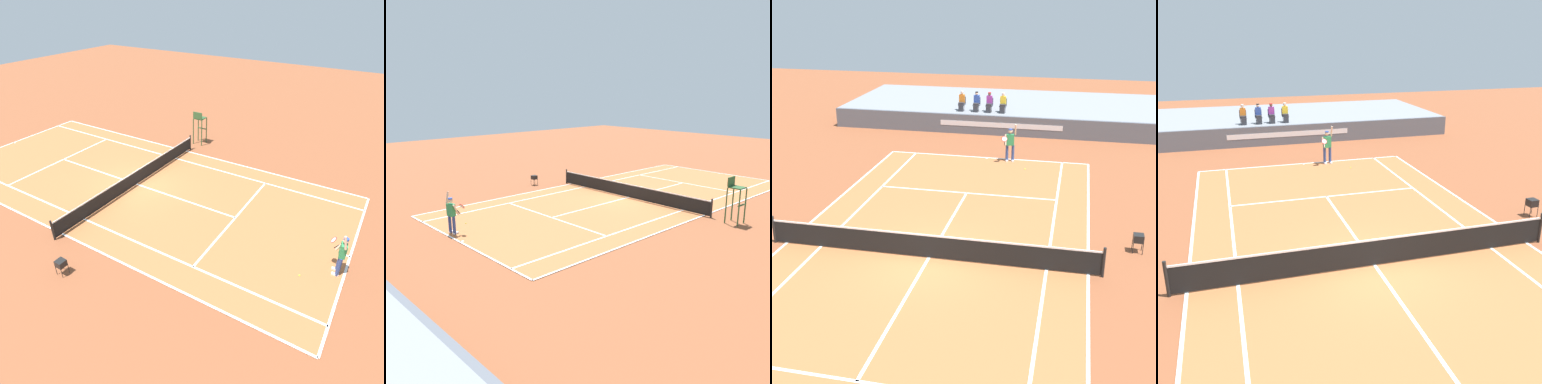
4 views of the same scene
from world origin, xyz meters
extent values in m
plane|color=brown|center=(0.00, 0.00, 0.00)|extent=(80.00, 80.00, 0.00)
cube|color=#B76638|center=(0.00, 0.00, 0.01)|extent=(10.98, 23.78, 0.02)
cube|color=white|center=(0.00, 11.89, 0.02)|extent=(10.98, 0.10, 0.01)
cube|color=white|center=(-5.49, 0.00, 0.02)|extent=(0.10, 23.78, 0.01)
cube|color=white|center=(5.49, 0.00, 0.02)|extent=(0.10, 23.78, 0.01)
cube|color=white|center=(-4.11, 0.00, 0.02)|extent=(0.10, 23.78, 0.01)
cube|color=white|center=(4.11, 0.00, 0.02)|extent=(0.10, 23.78, 0.01)
cube|color=white|center=(0.00, 6.40, 0.02)|extent=(8.22, 0.10, 0.01)
cube|color=white|center=(0.00, -6.40, 0.02)|extent=(8.22, 0.10, 0.01)
cube|color=white|center=(0.00, 0.00, 0.02)|extent=(0.10, 12.80, 0.01)
cube|color=white|center=(0.00, 11.79, 0.02)|extent=(0.10, 0.20, 0.01)
cylinder|color=black|center=(-5.94, 0.00, 0.54)|extent=(0.10, 0.10, 1.07)
cylinder|color=black|center=(5.94, 0.00, 0.54)|extent=(0.10, 0.10, 1.07)
cube|color=black|center=(0.00, 0.00, 0.48)|extent=(11.78, 0.02, 0.84)
cube|color=white|center=(0.00, 0.00, 0.90)|extent=(11.78, 0.03, 0.06)
cube|color=#565B66|center=(0.00, 16.74, 0.63)|extent=(22.24, 0.24, 1.25)
cube|color=silver|center=(0.00, 16.62, 0.69)|extent=(7.78, 0.01, 0.32)
cube|color=gray|center=(0.00, 21.41, 0.63)|extent=(22.24, 9.10, 1.25)
cube|color=#474C56|center=(-2.74, 17.78, 1.66)|extent=(0.44, 0.44, 0.06)
cube|color=#474C56|center=(-2.74, 17.98, 1.91)|extent=(0.44, 0.06, 0.44)
cylinder|color=#4C4C51|center=(-2.56, 17.63, 1.44)|extent=(0.04, 0.04, 0.38)
cylinder|color=#4C4C51|center=(-2.92, 17.63, 1.44)|extent=(0.04, 0.04, 0.38)
cube|color=#2D2D33|center=(-2.74, 17.68, 1.74)|extent=(0.34, 0.44, 0.16)
cube|color=#2D2D33|center=(-2.74, 17.48, 1.47)|extent=(0.30, 0.14, 0.44)
cube|color=orange|center=(-2.74, 17.84, 2.03)|extent=(0.36, 0.22, 0.52)
sphere|color=beige|center=(-2.74, 17.84, 2.40)|extent=(0.20, 0.20, 0.20)
cylinder|color=white|center=(-2.74, 17.84, 2.49)|extent=(0.19, 0.19, 0.05)
cube|color=#474C56|center=(-1.76, 17.78, 1.66)|extent=(0.44, 0.44, 0.06)
cube|color=#474C56|center=(-1.76, 17.98, 1.91)|extent=(0.44, 0.06, 0.44)
cylinder|color=#4C4C51|center=(-1.59, 17.63, 1.44)|extent=(0.04, 0.04, 0.38)
cylinder|color=#4C4C51|center=(-1.94, 17.63, 1.44)|extent=(0.04, 0.04, 0.38)
cube|color=#2D2D33|center=(-1.76, 17.68, 1.74)|extent=(0.34, 0.44, 0.16)
cube|color=#2D2D33|center=(-1.76, 17.48, 1.47)|extent=(0.30, 0.14, 0.44)
cube|color=#2D4CA8|center=(-1.76, 17.84, 2.03)|extent=(0.36, 0.22, 0.52)
sphere|color=beige|center=(-1.76, 17.84, 2.40)|extent=(0.20, 0.20, 0.20)
cylinder|color=black|center=(-1.76, 17.84, 2.49)|extent=(0.19, 0.19, 0.05)
cube|color=#474C56|center=(-0.92, 17.78, 1.66)|extent=(0.44, 0.44, 0.06)
cube|color=#474C56|center=(-0.92, 17.98, 1.91)|extent=(0.44, 0.06, 0.44)
cylinder|color=#4C4C51|center=(-0.74, 17.63, 1.44)|extent=(0.04, 0.04, 0.38)
cylinder|color=#4C4C51|center=(-1.10, 17.63, 1.44)|extent=(0.04, 0.04, 0.38)
cube|color=#2D2D33|center=(-0.92, 17.68, 1.74)|extent=(0.34, 0.44, 0.16)
cube|color=#2D2D33|center=(-0.92, 17.48, 1.47)|extent=(0.30, 0.14, 0.44)
cube|color=purple|center=(-0.92, 17.84, 2.03)|extent=(0.36, 0.22, 0.52)
sphere|color=brown|center=(-0.92, 17.84, 2.40)|extent=(0.20, 0.20, 0.20)
cylinder|color=red|center=(-0.92, 17.84, 2.49)|extent=(0.19, 0.19, 0.05)
cube|color=#474C56|center=(-0.03, 17.78, 1.66)|extent=(0.44, 0.44, 0.06)
cube|color=#474C56|center=(-0.03, 17.98, 1.91)|extent=(0.44, 0.06, 0.44)
cylinder|color=#4C4C51|center=(0.15, 17.63, 1.44)|extent=(0.04, 0.04, 0.38)
cylinder|color=#4C4C51|center=(-0.20, 17.63, 1.44)|extent=(0.04, 0.04, 0.38)
cube|color=#2D2D33|center=(-0.03, 17.68, 1.74)|extent=(0.34, 0.44, 0.16)
cube|color=#2D2D33|center=(-0.03, 17.48, 1.47)|extent=(0.30, 0.14, 0.44)
cube|color=yellow|center=(-0.03, 17.84, 2.03)|extent=(0.36, 0.22, 0.52)
sphere|color=beige|center=(-0.03, 17.84, 2.40)|extent=(0.20, 0.20, 0.20)
cylinder|color=white|center=(-0.03, 17.84, 2.49)|extent=(0.19, 0.19, 0.05)
cylinder|color=navy|center=(1.46, 11.61, 0.46)|extent=(0.15, 0.15, 0.92)
cylinder|color=navy|center=(1.14, 11.55, 0.46)|extent=(0.15, 0.15, 0.92)
cube|color=white|center=(1.47, 11.55, 0.05)|extent=(0.17, 0.30, 0.10)
cube|color=white|center=(1.15, 11.50, 0.05)|extent=(0.17, 0.30, 0.10)
cube|color=#2D8C51|center=(1.30, 11.58, 1.22)|extent=(0.44, 0.31, 0.60)
sphere|color=beige|center=(1.30, 11.58, 1.69)|extent=(0.22, 0.22, 0.22)
cylinder|color=#2D4CA8|center=(1.30, 11.58, 1.78)|extent=(0.21, 0.21, 0.06)
cylinder|color=beige|center=(1.56, 11.60, 1.78)|extent=(0.13, 0.23, 0.61)
cylinder|color=beige|center=(1.06, 11.44, 1.24)|extent=(0.15, 0.34, 0.56)
cylinder|color=black|center=(1.04, 11.31, 1.11)|extent=(0.07, 0.19, 0.25)
torus|color=red|center=(1.04, 11.14, 1.37)|extent=(0.33, 0.24, 0.26)
cylinder|color=silver|center=(1.04, 11.14, 1.37)|extent=(0.29, 0.20, 0.22)
sphere|color=#D1E533|center=(2.27, 10.34, 0.03)|extent=(0.07, 0.07, 0.07)
cube|color=black|center=(7.20, 2.06, 0.56)|extent=(0.36, 0.36, 0.28)
cylinder|color=black|center=(7.03, 1.89, 0.21)|extent=(0.02, 0.02, 0.42)
cylinder|color=black|center=(7.37, 1.89, 0.21)|extent=(0.02, 0.02, 0.42)
cylinder|color=black|center=(7.03, 2.23, 0.21)|extent=(0.02, 0.02, 0.42)
cylinder|color=black|center=(7.37, 2.23, 0.21)|extent=(0.02, 0.02, 0.42)
ellipsoid|color=#D1E533|center=(7.20, 2.06, 0.64)|extent=(0.30, 0.30, 0.12)
camera|label=1|loc=(13.00, 11.83, 10.09)|focal=31.65mm
camera|label=2|loc=(-17.00, 20.42, 6.85)|focal=39.35mm
camera|label=3|loc=(4.75, -15.99, 9.02)|focal=49.95mm
camera|label=4|loc=(-4.13, -11.36, 6.74)|focal=41.41mm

